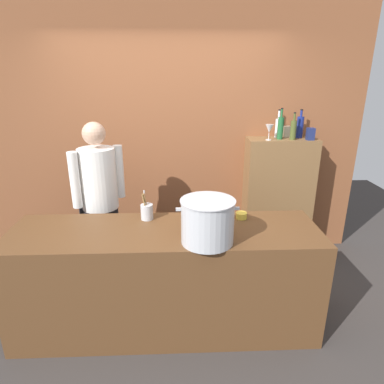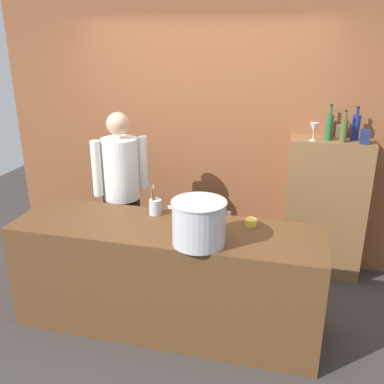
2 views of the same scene
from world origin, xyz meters
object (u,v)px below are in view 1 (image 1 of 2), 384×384
Objects in this scene: spice_tin_cream at (287,132)px; butter_jar at (241,215)px; wine_bottle_cobalt at (300,127)px; wine_bottle_olive at (293,129)px; wine_bottle_clear at (278,127)px; spice_tin_navy at (310,134)px; chef at (100,195)px; utensil_crock at (147,211)px; wine_bottle_green at (281,127)px; wine_glass_short at (269,129)px; stockpot_large at (208,221)px.

butter_jar is at bearing -121.93° from spice_tin_cream.
wine_bottle_cobalt is 0.15m from spice_tin_cream.
wine_bottle_clear is at bearing 127.87° from wine_bottle_olive.
wine_bottle_clear is at bearing 149.21° from spice_tin_navy.
chef is 6.59× the size of utensil_crock.
utensil_crock is at bearing -145.47° from wine_bottle_green.
wine_bottle_clear is at bearing 61.85° from butter_jar.
wine_glass_short is at bearing -159.20° from wine_bottle_green.
wine_bottle_olive reaches higher than stockpot_large.
spice_tin_cream is at bearing 160.59° from chef.
chef is 10.08× the size of wine_glass_short.
wine_glass_short reaches higher than butter_jar.
utensil_crock is 1.82m from wine_bottle_olive.
stockpot_large is at bearing -123.21° from wine_bottle_green.
stockpot_large is at bearing -129.00° from butter_jar.
spice_tin_navy reaches higher than butter_jar.
stockpot_large is at bearing -132.78° from spice_tin_navy.
wine_glass_short is at bearing -177.92° from wine_bottle_olive.
utensil_crock is 1.95m from spice_tin_navy.
spice_tin_cream is at bearing 153.01° from wine_bottle_cobalt.
wine_bottle_green reaches higher than wine_bottle_cobalt.
butter_jar is at bearing -115.43° from wine_glass_short.
wine_glass_short is (1.72, 0.46, 0.55)m from chef.
wine_bottle_clear is 0.19m from wine_bottle_olive.
utensil_crock is (0.49, -0.43, 0.01)m from chef.
utensil_crock is at bearing -148.95° from wine_bottle_olive.
spice_tin_navy is (0.44, -0.02, -0.05)m from wine_glass_short.
spice_tin_navy is at bearing 47.22° from stockpot_large.
wine_bottle_clear is (1.38, 1.05, 0.54)m from utensil_crock.
wine_bottle_green is at bearing -164.23° from wine_bottle_cobalt.
chef reaches higher than wine_glass_short.
wine_glass_short reaches higher than utensil_crock.
wine_bottle_clear is 2.36× the size of spice_tin_navy.
wine_glass_short reaches higher than spice_tin_cream.
butter_jar is (0.33, 0.40, -0.14)m from stockpot_large.
wine_bottle_olive is at bearing 155.91° from chef.
stockpot_large is at bearing -123.96° from spice_tin_cream.
spice_tin_cream is (0.11, 0.13, -0.07)m from wine_bottle_green.
wine_bottle_cobalt reaches higher than butter_jar.
spice_tin_navy is at bearing -2.06° from wine_glass_short.
wine_bottle_cobalt is (0.11, 0.11, 0.01)m from wine_bottle_olive.
spice_tin_navy is (2.16, 0.44, 0.50)m from chef.
butter_jar is at bearing 123.25° from chef.
chef is 1.29m from stockpot_large.
wine_bottle_green is 2.76× the size of spice_tin_cream.
wine_bottle_clear is at bearing 58.62° from stockpot_large.
wine_bottle_olive is (1.02, 1.32, 0.44)m from stockpot_large.
wine_bottle_cobalt is at bearing 118.64° from spice_tin_navy.
utensil_crock is 0.88× the size of wine_bottle_olive.
wine_bottle_olive is 1.75× the size of wine_glass_short.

